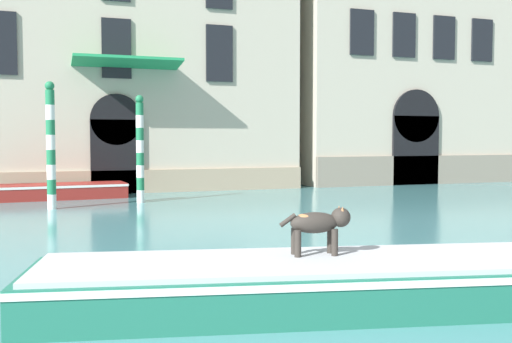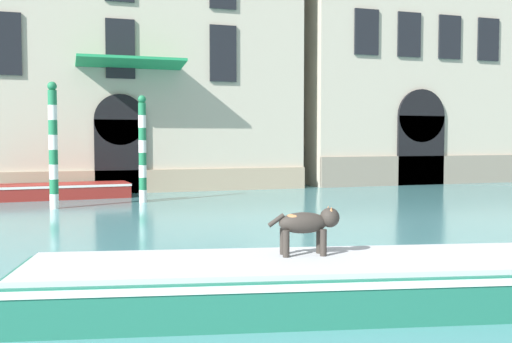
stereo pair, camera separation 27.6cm
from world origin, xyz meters
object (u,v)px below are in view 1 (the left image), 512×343
object	(u,v)px
mooring_pole_0	(51,145)
boat_moored_near_palazzo	(58,191)
mooring_pole_1	(140,148)
boat_foreground	(324,282)
dog_on_deck	(320,223)

from	to	relation	value
mooring_pole_0	boat_moored_near_palazzo	bearing A→B (deg)	85.91
mooring_pole_0	mooring_pole_1	size ratio (longest dim) A/B	1.08
boat_foreground	mooring_pole_1	distance (m)	12.77
boat_moored_near_palazzo	mooring_pole_1	xyz separation A→B (m)	(2.48, -2.16, 1.46)
dog_on_deck	mooring_pole_0	size ratio (longest dim) A/B	0.25
boat_moored_near_palazzo	dog_on_deck	bearing A→B (deg)	-82.69
dog_on_deck	boat_moored_near_palazzo	distance (m)	14.89
dog_on_deck	mooring_pole_1	distance (m)	12.46
boat_moored_near_palazzo	boat_foreground	bearing A→B (deg)	-83.11
boat_foreground	dog_on_deck	world-z (taller)	dog_on_deck
dog_on_deck	mooring_pole_1	bearing A→B (deg)	100.99
boat_foreground	mooring_pole_1	bearing A→B (deg)	103.56
boat_moored_near_palazzo	mooring_pole_0	size ratio (longest dim) A/B	1.25
mooring_pole_1	mooring_pole_0	bearing A→B (deg)	-160.91
mooring_pole_1	boat_moored_near_palazzo	bearing A→B (deg)	138.94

